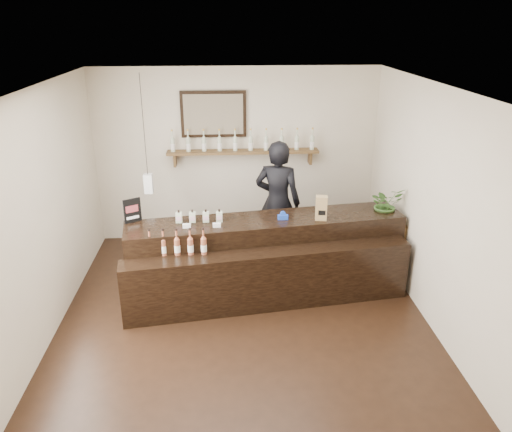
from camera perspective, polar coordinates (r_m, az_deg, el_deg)
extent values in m
plane|color=black|center=(6.38, -1.42, -11.34)|extent=(5.00, 5.00, 0.00)
plane|color=beige|center=(8.11, -2.24, 6.89)|extent=(4.50, 0.00, 4.50)
plane|color=beige|center=(3.53, 0.06, -14.53)|extent=(4.50, 0.00, 4.50)
plane|color=beige|center=(6.09, -23.20, -0.09)|extent=(0.00, 5.00, 5.00)
plane|color=beige|center=(6.23, 19.61, 0.90)|extent=(0.00, 5.00, 5.00)
plane|color=white|center=(5.38, -1.71, 14.44)|extent=(5.00, 5.00, 0.00)
cube|color=#55381D|center=(7.97, -1.50, 7.36)|extent=(2.40, 0.25, 0.04)
cube|color=#55381D|center=(8.06, -9.24, 6.37)|extent=(0.04, 0.20, 0.20)
cube|color=#55381D|center=(8.14, 6.18, 6.68)|extent=(0.04, 0.20, 0.20)
cube|color=black|center=(7.94, -4.88, 11.52)|extent=(1.02, 0.04, 0.72)
cube|color=#473C2E|center=(7.91, -4.89, 11.49)|extent=(0.92, 0.01, 0.62)
cube|color=white|center=(7.38, -12.19, 3.64)|extent=(0.12, 0.12, 0.28)
cylinder|color=black|center=(7.16, -12.73, 10.07)|extent=(0.01, 0.01, 1.41)
cylinder|color=beige|center=(7.97, -9.51, 7.99)|extent=(0.07, 0.07, 0.20)
cone|color=beige|center=(7.94, -9.57, 8.87)|extent=(0.07, 0.07, 0.05)
cylinder|color=beige|center=(7.93, -9.59, 9.30)|extent=(0.02, 0.02, 0.07)
cylinder|color=gold|center=(7.92, -9.61, 9.63)|extent=(0.03, 0.03, 0.02)
cylinder|color=white|center=(7.98, -9.50, 7.84)|extent=(0.07, 0.07, 0.09)
cylinder|color=beige|center=(7.95, -7.74, 8.05)|extent=(0.07, 0.07, 0.20)
cone|color=beige|center=(7.92, -7.79, 8.94)|extent=(0.07, 0.07, 0.05)
cylinder|color=beige|center=(7.91, -7.81, 9.36)|extent=(0.02, 0.02, 0.07)
cylinder|color=gold|center=(7.90, -7.83, 9.70)|extent=(0.03, 0.03, 0.02)
cylinder|color=white|center=(7.96, -7.73, 7.91)|extent=(0.07, 0.07, 0.09)
cylinder|color=beige|center=(7.94, -5.96, 8.11)|extent=(0.07, 0.07, 0.20)
cone|color=beige|center=(7.91, -6.00, 9.00)|extent=(0.07, 0.07, 0.05)
cylinder|color=beige|center=(7.90, -6.02, 9.42)|extent=(0.02, 0.02, 0.07)
cylinder|color=gold|center=(7.89, -6.03, 9.76)|extent=(0.03, 0.03, 0.02)
cylinder|color=white|center=(7.94, -5.96, 7.96)|extent=(0.07, 0.07, 0.09)
cylinder|color=beige|center=(7.93, -4.18, 8.15)|extent=(0.07, 0.07, 0.20)
cone|color=beige|center=(7.90, -4.21, 9.05)|extent=(0.07, 0.07, 0.05)
cylinder|color=beige|center=(7.89, -4.22, 9.47)|extent=(0.02, 0.02, 0.07)
cylinder|color=gold|center=(7.88, -4.23, 9.81)|extent=(0.03, 0.03, 0.02)
cylinder|color=white|center=(7.94, -4.18, 8.01)|extent=(0.07, 0.07, 0.09)
cylinder|color=beige|center=(7.93, -2.40, 8.20)|extent=(0.07, 0.07, 0.20)
cone|color=beige|center=(7.90, -2.41, 9.09)|extent=(0.07, 0.07, 0.05)
cylinder|color=beige|center=(7.89, -2.42, 9.51)|extent=(0.02, 0.02, 0.07)
cylinder|color=gold|center=(7.88, -2.42, 9.85)|extent=(0.03, 0.03, 0.02)
cylinder|color=white|center=(7.94, -2.40, 8.05)|extent=(0.07, 0.07, 0.09)
cylinder|color=beige|center=(7.94, -0.62, 8.23)|extent=(0.07, 0.07, 0.20)
cone|color=beige|center=(7.91, -0.62, 9.12)|extent=(0.07, 0.07, 0.05)
cylinder|color=beige|center=(7.90, -0.62, 9.55)|extent=(0.02, 0.02, 0.07)
cylinder|color=gold|center=(7.89, -0.62, 9.88)|extent=(0.03, 0.03, 0.02)
cylinder|color=white|center=(7.95, -0.62, 8.09)|extent=(0.07, 0.07, 0.09)
cylinder|color=beige|center=(7.96, 1.16, 8.25)|extent=(0.07, 0.07, 0.20)
cone|color=beige|center=(7.93, 1.17, 9.15)|extent=(0.07, 0.07, 0.05)
cylinder|color=beige|center=(7.92, 1.17, 9.57)|extent=(0.02, 0.02, 0.07)
cylinder|color=gold|center=(7.91, 1.17, 9.90)|extent=(0.03, 0.03, 0.02)
cylinder|color=white|center=(7.96, 1.16, 8.11)|extent=(0.07, 0.07, 0.09)
cylinder|color=beige|center=(7.98, 2.93, 8.27)|extent=(0.07, 0.07, 0.20)
cone|color=beige|center=(7.95, 2.95, 9.16)|extent=(0.07, 0.07, 0.05)
cylinder|color=beige|center=(7.94, 2.95, 9.58)|extent=(0.02, 0.02, 0.07)
cylinder|color=gold|center=(7.93, 2.96, 9.91)|extent=(0.03, 0.03, 0.02)
cylinder|color=white|center=(7.99, 2.92, 8.13)|extent=(0.07, 0.07, 0.09)
cylinder|color=beige|center=(8.01, 4.68, 8.28)|extent=(0.07, 0.07, 0.20)
cone|color=beige|center=(7.98, 4.71, 9.17)|extent=(0.07, 0.07, 0.05)
cylinder|color=beige|center=(7.97, 4.72, 9.59)|extent=(0.02, 0.02, 0.07)
cylinder|color=gold|center=(7.96, 4.74, 9.92)|extent=(0.03, 0.03, 0.02)
cylinder|color=white|center=(8.02, 4.68, 8.14)|extent=(0.07, 0.07, 0.09)
cylinder|color=beige|center=(8.05, 6.42, 8.28)|extent=(0.07, 0.07, 0.20)
cone|color=beige|center=(8.02, 6.46, 9.16)|extent=(0.07, 0.07, 0.05)
cylinder|color=beige|center=(8.01, 6.48, 9.58)|extent=(0.02, 0.02, 0.07)
cylinder|color=gold|center=(8.00, 6.49, 9.91)|extent=(0.03, 0.03, 0.02)
cylinder|color=white|center=(8.06, 6.42, 8.14)|extent=(0.07, 0.07, 0.09)
cube|color=black|center=(6.75, 1.16, -4.35)|extent=(3.72, 1.16, 1.02)
cube|color=black|center=(6.38, 1.51, -7.27)|extent=(3.67, 0.84, 0.78)
cube|color=white|center=(6.31, -7.93, -1.13)|extent=(0.10, 0.04, 0.05)
cube|color=white|center=(6.29, -4.50, -1.05)|extent=(0.10, 0.04, 0.05)
cube|color=#CCBF7D|center=(6.27, -14.19, -3.95)|extent=(0.12, 0.12, 0.12)
cube|color=#CCBF7D|center=(6.22, -14.29, -2.96)|extent=(0.12, 0.12, 0.12)
cube|color=beige|center=(6.48, -8.79, -0.17)|extent=(0.08, 0.08, 0.13)
cube|color=#D8A8B6|center=(6.43, -8.83, -0.33)|extent=(0.07, 0.00, 0.06)
cylinder|color=black|center=(6.44, -8.84, 0.53)|extent=(0.02, 0.02, 0.03)
cube|color=beige|center=(6.46, -7.27, -0.13)|extent=(0.08, 0.08, 0.13)
cube|color=#D8A8B6|center=(6.42, -7.29, -0.29)|extent=(0.07, 0.00, 0.06)
cylinder|color=black|center=(6.43, -7.31, 0.57)|extent=(0.02, 0.02, 0.03)
cube|color=beige|center=(6.45, -5.74, -0.09)|extent=(0.08, 0.08, 0.13)
cube|color=#D8A8B6|center=(6.41, -5.76, -0.26)|extent=(0.07, 0.00, 0.06)
cylinder|color=black|center=(6.42, -5.77, 0.61)|extent=(0.02, 0.02, 0.03)
cube|color=beige|center=(6.45, -4.21, -0.06)|extent=(0.08, 0.08, 0.13)
cube|color=#D8A8B6|center=(6.40, -4.21, -0.22)|extent=(0.07, 0.00, 0.06)
cylinder|color=black|center=(6.42, -4.23, 0.65)|extent=(0.02, 0.02, 0.03)
cylinder|color=#974D33|center=(6.21, -11.97, -3.58)|extent=(0.07, 0.07, 0.20)
cone|color=#974D33|center=(6.16, -12.06, -2.51)|extent=(0.07, 0.07, 0.05)
cylinder|color=#974D33|center=(6.13, -12.11, -2.00)|extent=(0.02, 0.02, 0.07)
cylinder|color=black|center=(6.11, -12.14, -1.59)|extent=(0.03, 0.03, 0.02)
cylinder|color=white|center=(6.22, -11.96, -3.75)|extent=(0.07, 0.07, 0.09)
cylinder|color=#974D33|center=(6.19, -10.49, -3.55)|extent=(0.07, 0.07, 0.20)
cone|color=#974D33|center=(6.13, -10.57, -2.48)|extent=(0.07, 0.07, 0.05)
cylinder|color=#974D33|center=(6.11, -10.61, -1.97)|extent=(0.02, 0.02, 0.07)
cylinder|color=black|center=(6.09, -10.64, -1.56)|extent=(0.03, 0.03, 0.02)
cylinder|color=white|center=(6.19, -10.47, -3.72)|extent=(0.07, 0.07, 0.09)
cylinder|color=#974D33|center=(6.17, -8.99, -3.53)|extent=(0.07, 0.07, 0.20)
cone|color=#974D33|center=(6.11, -9.06, -2.45)|extent=(0.07, 0.07, 0.05)
cylinder|color=#974D33|center=(6.09, -9.10, -1.94)|extent=(0.02, 0.02, 0.07)
cylinder|color=black|center=(6.07, -9.12, -1.53)|extent=(0.03, 0.03, 0.02)
cylinder|color=white|center=(6.18, -8.98, -3.70)|extent=(0.07, 0.07, 0.09)
cylinder|color=#974D33|center=(6.15, -7.49, -3.50)|extent=(0.07, 0.07, 0.20)
cone|color=#974D33|center=(6.10, -7.55, -2.42)|extent=(0.07, 0.07, 0.05)
cylinder|color=#974D33|center=(6.08, -7.58, -1.91)|extent=(0.02, 0.02, 0.07)
cylinder|color=black|center=(6.06, -7.60, -1.50)|extent=(0.03, 0.03, 0.02)
cylinder|color=white|center=(6.16, -7.48, -3.67)|extent=(0.07, 0.07, 0.09)
cylinder|color=#974D33|center=(6.14, -5.99, -3.47)|extent=(0.07, 0.07, 0.20)
cone|color=#974D33|center=(6.09, -6.03, -2.39)|extent=(0.07, 0.07, 0.05)
cylinder|color=#974D33|center=(6.07, -6.06, -1.87)|extent=(0.02, 0.02, 0.07)
cylinder|color=black|center=(6.05, -6.07, -1.47)|extent=(0.03, 0.03, 0.02)
cylinder|color=white|center=(6.15, -5.98, -3.64)|extent=(0.07, 0.07, 0.09)
cube|color=black|center=(6.57, -13.95, 0.61)|extent=(0.21, 0.13, 0.32)
cube|color=#98373B|center=(6.55, -13.99, 0.79)|extent=(0.14, 0.09, 0.09)
cube|color=white|center=(6.59, -13.90, -0.17)|extent=(0.14, 0.09, 0.04)
cube|color=#99754A|center=(6.52, 7.47, 0.92)|extent=(0.16, 0.13, 0.32)
cube|color=black|center=(6.48, 7.54, 0.36)|extent=(0.09, 0.02, 0.06)
cube|color=blue|center=(6.52, 3.09, -0.13)|extent=(0.13, 0.05, 0.06)
cylinder|color=blue|center=(6.51, 3.10, 0.25)|extent=(0.07, 0.03, 0.07)
cube|color=#55381D|center=(7.32, 14.11, -3.61)|extent=(0.55, 0.67, 0.86)
imported|color=#3D6829|center=(7.06, 14.61, 1.32)|extent=(0.53, 0.49, 0.49)
imported|color=black|center=(7.35, 2.51, 2.45)|extent=(0.89, 0.73, 2.11)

